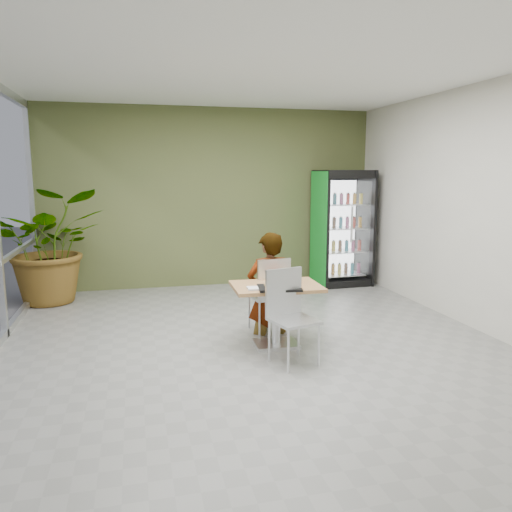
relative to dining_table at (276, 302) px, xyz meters
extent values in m
plane|color=slate|center=(-0.25, -0.05, -0.54)|extent=(7.00, 7.00, 0.00)
cube|color=#9D6743|center=(0.00, 0.00, 0.19)|extent=(1.05, 0.75, 0.04)
cylinder|color=silver|center=(0.00, 0.00, -0.18)|extent=(0.10, 0.10, 0.71)
cube|color=silver|center=(0.00, 0.00, -0.52)|extent=(0.53, 0.43, 0.04)
cube|color=silver|center=(0.05, 0.56, -0.07)|extent=(0.49, 0.49, 0.03)
cube|color=silver|center=(0.07, 0.35, 0.20)|extent=(0.44, 0.09, 0.52)
cylinder|color=silver|center=(0.21, 0.77, -0.30)|extent=(0.03, 0.03, 0.47)
cylinder|color=silver|center=(-0.16, 0.72, -0.30)|extent=(0.03, 0.03, 0.47)
cylinder|color=silver|center=(0.26, 0.40, -0.30)|extent=(0.03, 0.03, 0.47)
cylinder|color=silver|center=(-0.12, 0.35, -0.30)|extent=(0.03, 0.03, 0.47)
cube|color=silver|center=(0.03, -0.60, -0.05)|extent=(0.56, 0.56, 0.03)
cube|color=silver|center=(-0.03, -0.39, 0.22)|extent=(0.44, 0.15, 0.54)
cylinder|color=silver|center=(-0.11, -0.83, -0.29)|extent=(0.03, 0.03, 0.48)
cylinder|color=silver|center=(0.27, -0.73, -0.29)|extent=(0.03, 0.03, 0.48)
cylinder|color=silver|center=(-0.21, -0.46, -0.29)|extent=(0.03, 0.03, 0.48)
cylinder|color=silver|center=(0.16, -0.36, -0.29)|extent=(0.03, 0.03, 0.48)
imported|color=black|center=(0.05, 0.51, -0.03)|extent=(0.64, 0.46, 1.61)
cylinder|color=silver|center=(-0.02, 0.01, 0.22)|extent=(0.23, 0.23, 0.01)
cylinder|color=silver|center=(0.24, 0.03, 0.29)|extent=(0.09, 0.09, 0.16)
cylinder|color=#B40B19|center=(0.24, 0.03, 0.29)|extent=(0.09, 0.09, 0.09)
cylinder|color=silver|center=(0.24, 0.03, 0.38)|extent=(0.10, 0.10, 0.01)
cube|color=silver|center=(-0.30, -0.16, 0.22)|extent=(0.18, 0.18, 0.02)
cube|color=black|center=(-0.03, -0.22, 0.23)|extent=(0.52, 0.41, 0.03)
cube|color=black|center=(2.12, 2.95, 0.51)|extent=(0.98, 0.78, 2.10)
cube|color=#17982C|center=(1.64, 2.95, 0.51)|extent=(0.04, 0.72, 2.06)
cube|color=white|center=(2.12, 2.59, 0.53)|extent=(0.76, 0.05, 1.68)
imported|color=#255E27|center=(-2.90, 2.84, 0.38)|extent=(1.86, 1.68, 1.82)
camera|label=1|loc=(-1.60, -5.52, 1.53)|focal=35.00mm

